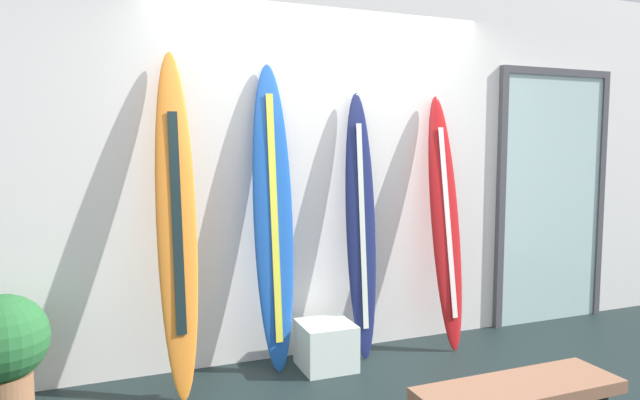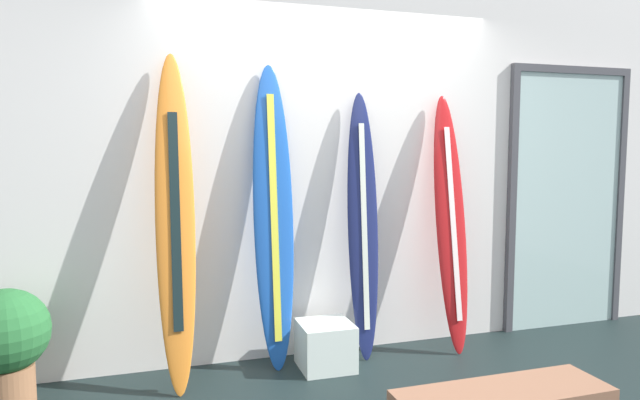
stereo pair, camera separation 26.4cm
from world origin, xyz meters
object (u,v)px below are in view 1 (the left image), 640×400
surfboard_navy (361,226)px  potted_plant (3,348)px  surfboard_sunset (177,224)px  bench (519,396)px  surfboard_crimson (445,222)px  display_block_left (326,345)px  glass_door (552,193)px  surfboard_cobalt (273,220)px

surfboard_navy → potted_plant: size_ratio=2.66×
surfboard_sunset → bench: (1.33, -1.53, -0.67)m
surfboard_crimson → bench: 1.81m
surfboard_navy → display_block_left: bearing=-157.3°
surfboard_sunset → display_block_left: surfboard_sunset is taller
surfboard_sunset → surfboard_navy: size_ratio=1.11×
display_block_left → bench: (0.35, -1.50, 0.22)m
surfboard_crimson → glass_door: bearing=9.2°
surfboard_crimson → display_block_left: size_ratio=5.27×
surfboard_crimson → potted_plant: size_ratio=2.66×
surfboard_navy → glass_door: (1.89, 0.15, 0.17)m
bench → surfboard_navy: bearing=90.9°
surfboard_navy → surfboard_crimson: 0.68m
display_block_left → glass_door: size_ratio=0.17×
surfboard_navy → display_block_left: 0.87m
surfboard_navy → bench: bearing=-89.1°
surfboard_sunset → bench: surfboard_sunset is taller
surfboard_cobalt → glass_door: size_ratio=0.96×
glass_door → surfboard_navy: bearing=-175.6°
bench → display_block_left: bearing=103.1°
surfboard_navy → bench: surfboard_navy is taller
surfboard_sunset → bench: bearing=-49.0°
bench → glass_door: bearing=43.6°
potted_plant → glass_door: bearing=4.8°
potted_plant → bench: potted_plant is taller
surfboard_navy → bench: 1.73m
surfboard_crimson → bench: (-0.65, -1.58, -0.58)m
surfboard_cobalt → display_block_left: (0.32, -0.15, -0.86)m
glass_door → display_block_left: bearing=-172.7°
surfboard_crimson → bench: bearing=-112.5°
surfboard_navy → surfboard_cobalt: bearing=178.7°
display_block_left → potted_plant: (-1.93, -0.07, 0.26)m
surfboard_navy → glass_door: 1.90m
surfboard_cobalt → surfboard_crimson: 1.33m
surfboard_sunset → glass_door: size_ratio=0.98×
surfboard_sunset → surfboard_cobalt: (0.65, 0.12, -0.02)m
surfboard_navy → glass_door: size_ratio=0.88×
surfboard_cobalt → surfboard_crimson: (1.33, -0.06, -0.07)m
surfboard_cobalt → potted_plant: (-1.61, -0.22, -0.60)m
surfboard_crimson → display_block_left: bearing=-175.1°
surfboard_cobalt → display_block_left: bearing=-24.8°
surfboard_crimson → potted_plant: bearing=-177.0°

